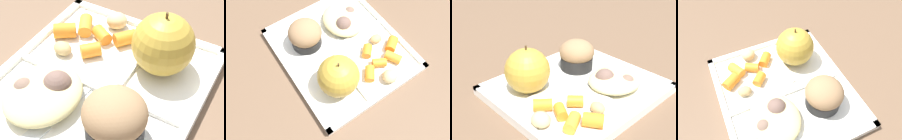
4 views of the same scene
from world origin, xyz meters
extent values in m
plane|color=brown|center=(0.00, 0.00, 0.00)|extent=(6.00, 6.00, 0.00)
cube|color=white|center=(0.00, 0.00, 0.01)|extent=(0.30, 0.27, 0.01)
cube|color=white|center=(0.00, -0.13, 0.01)|extent=(0.30, 0.01, 0.01)
cube|color=white|center=(0.00, 0.13, 0.01)|extent=(0.30, 0.01, 0.01)
cube|color=white|center=(-0.14, 0.00, 0.01)|extent=(0.01, 0.27, 0.01)
cube|color=white|center=(0.14, 0.00, 0.01)|extent=(0.01, 0.27, 0.01)
cube|color=white|center=(0.01, 0.00, 0.01)|extent=(0.01, 0.25, 0.01)
cube|color=white|center=(-0.08, 0.03, 0.01)|extent=(0.13, 0.01, 0.01)
sphere|color=#B79333|center=(-0.07, 0.06, 0.05)|extent=(0.09, 0.09, 0.09)
cylinder|color=#4C381E|center=(-0.07, 0.06, 0.10)|extent=(0.00, 0.00, 0.01)
cylinder|color=black|center=(0.06, 0.06, 0.03)|extent=(0.07, 0.07, 0.03)
ellipsoid|color=#93704C|center=(0.06, 0.06, 0.05)|extent=(0.08, 0.08, 0.05)
cylinder|color=orange|center=(-0.09, -0.01, 0.02)|extent=(0.04, 0.04, 0.02)
cylinder|color=orange|center=(-0.09, -0.08, 0.02)|extent=(0.04, 0.04, 0.02)
cylinder|color=orange|center=(-0.06, -0.10, 0.02)|extent=(0.04, 0.04, 0.02)
cylinder|color=orange|center=(-0.08, -0.04, 0.02)|extent=(0.03, 0.04, 0.02)
cylinder|color=orange|center=(-0.04, -0.04, 0.02)|extent=(0.04, 0.04, 0.02)
ellipsoid|color=tan|center=(-0.03, -0.08, 0.02)|extent=(0.03, 0.03, 0.02)
ellipsoid|color=tan|center=(-0.12, -0.04, 0.02)|extent=(0.04, 0.04, 0.03)
ellipsoid|color=#D6C684|center=(0.06, -0.05, 0.03)|extent=(0.11, 0.10, 0.03)
sphere|color=#755B4C|center=(0.07, -0.07, 0.03)|extent=(0.03, 0.03, 0.03)
sphere|color=brown|center=(0.04, -0.04, 0.03)|extent=(0.04, 0.04, 0.04)
cube|color=silver|center=(0.04, -0.01, 0.01)|extent=(0.10, 0.03, 0.00)
cube|color=silver|center=(0.11, -0.02, 0.01)|extent=(0.04, 0.02, 0.00)
cylinder|color=silver|center=(0.13, -0.04, 0.01)|extent=(0.03, 0.01, 0.00)
cylinder|color=silver|center=(0.13, -0.03, 0.01)|extent=(0.03, 0.01, 0.00)
cylinder|color=silver|center=(0.14, -0.02, 0.01)|extent=(0.03, 0.01, 0.00)
camera|label=1|loc=(0.27, 0.18, 0.36)|focal=56.35mm
camera|label=2|loc=(-0.23, 0.17, 0.45)|focal=35.28mm
camera|label=3|loc=(-0.35, -0.33, 0.32)|focal=46.46mm
camera|label=4|loc=(0.24, -0.10, 0.40)|focal=34.63mm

